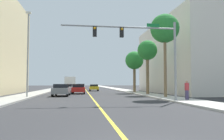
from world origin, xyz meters
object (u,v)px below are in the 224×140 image
object	(u,v)px
car_gray	(61,90)
car_red	(79,89)
palm_mid	(147,51)
car_silver	(68,88)
delivery_truck	(70,83)
palm_near	(165,29)
traffic_signal_mast	(142,43)
car_white	(80,87)
street_lamp	(28,50)
pedestrian	(187,90)
palm_far	(134,61)
car_yellow	(94,87)

from	to	relation	value
car_gray	car_red	xyz separation A→B (m)	(2.06, 5.66, -0.03)
palm_mid	car_gray	xyz separation A→B (m)	(-11.16, -0.55, -5.05)
car_silver	car_red	bearing A→B (deg)	-72.67
delivery_truck	palm_near	bearing A→B (deg)	-72.29
delivery_truck	traffic_signal_mast	bearing A→B (deg)	-80.23
palm_near	car_white	world-z (taller)	palm_near
palm_near	palm_mid	size ratio (longest dim) A/B	1.23
car_white	car_gray	bearing A→B (deg)	-99.05
street_lamp	pedestrian	bearing A→B (deg)	-22.90
traffic_signal_mast	car_gray	size ratio (longest dim) A/B	2.21
car_gray	delivery_truck	xyz separation A→B (m)	(-0.05, 25.58, 0.82)
car_silver	pedestrian	world-z (taller)	pedestrian
palm_far	palm_near	bearing A→B (deg)	-88.56
palm_mid	car_yellow	xyz separation A→B (m)	(-6.11, 16.83, -5.14)
car_white	car_silver	world-z (taller)	car_white
pedestrian	car_gray	bearing A→B (deg)	120.66
car_yellow	car_gray	size ratio (longest dim) A/B	0.90
car_gray	car_red	bearing A→B (deg)	71.52
car_silver	car_red	world-z (taller)	car_red
palm_mid	pedestrian	bearing A→B (deg)	-87.60
palm_mid	palm_far	xyz separation A→B (m)	(-0.27, 6.28, -0.70)
street_lamp	palm_near	bearing A→B (deg)	-8.74
palm_mid	car_silver	bearing A→B (deg)	132.28
car_yellow	car_silver	world-z (taller)	car_silver
pedestrian	traffic_signal_mast	bearing A→B (deg)	167.36
street_lamp	car_gray	world-z (taller)	street_lamp
street_lamp	palm_mid	bearing A→B (deg)	15.63
palm_near	pedestrian	size ratio (longest dim) A/B	5.24
car_silver	car_yellow	bearing A→B (deg)	45.48
palm_mid	car_yellow	size ratio (longest dim) A/B	1.81
palm_mid	palm_far	bearing A→B (deg)	92.50
street_lamp	delivery_truck	distance (m)	29.47
traffic_signal_mast	car_red	distance (m)	17.34
traffic_signal_mast	car_red	size ratio (longest dim) A/B	2.26
car_yellow	car_red	bearing A→B (deg)	-102.81
car_gray	pedestrian	world-z (taller)	pedestrian
palm_far	car_yellow	distance (m)	12.85
palm_far	car_gray	xyz separation A→B (m)	(-10.88, -6.83, -4.36)
delivery_truck	car_silver	bearing A→B (deg)	-91.29
palm_far	car_gray	distance (m)	13.57
car_white	car_gray	size ratio (longest dim) A/B	1.00
traffic_signal_mast	palm_near	bearing A→B (deg)	50.48
car_gray	car_silver	world-z (taller)	car_gray
car_red	delivery_truck	bearing A→B (deg)	97.34
palm_near	car_silver	size ratio (longest dim) A/B	2.09
car_gray	car_white	bearing A→B (deg)	84.38
car_gray	car_red	distance (m)	6.02
traffic_signal_mast	car_yellow	world-z (taller)	traffic_signal_mast
car_white	pedestrian	distance (m)	30.01
traffic_signal_mast	car_white	distance (m)	29.77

